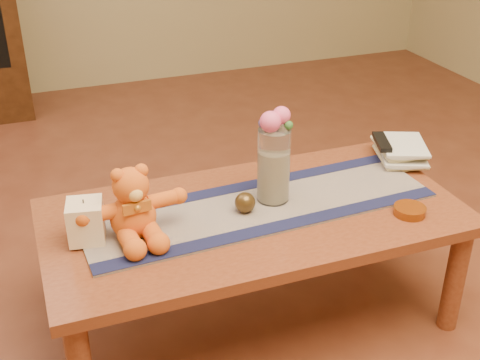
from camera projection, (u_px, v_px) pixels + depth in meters
name	position (u px, v px, depth m)	size (l,w,h in m)	color
floor	(253.00, 316.00, 2.31)	(5.50, 5.50, 0.00)	#582819
coffee_table_top	(254.00, 217.00, 2.11)	(1.40, 0.70, 0.04)	#612A17
table_leg_fr	(455.00, 279.00, 2.17)	(0.07, 0.07, 0.41)	#612A17
table_leg_bl	(59.00, 263.00, 2.25)	(0.07, 0.07, 0.41)	#612A17
table_leg_br	(368.00, 201.00, 2.65)	(0.07, 0.07, 0.41)	#612A17
persian_runner	(260.00, 206.00, 2.12)	(1.20, 0.35, 0.01)	#1C1A4B
runner_border_near	(279.00, 226.00, 2.00)	(1.20, 0.06, 0.00)	#13163A
runner_border_far	(243.00, 186.00, 2.23)	(1.20, 0.06, 0.00)	#13163A
teddy_bear	(132.00, 203.00, 1.91)	(0.33, 0.27, 0.22)	orange
pillar_candle	(86.00, 221.00, 1.91)	(0.11, 0.11, 0.13)	beige
candle_wick	(83.00, 201.00, 1.87)	(0.00, 0.00, 0.01)	black
glass_vase	(274.00, 165.00, 2.10)	(0.11, 0.11, 0.26)	silver
potpourri_fill	(273.00, 176.00, 2.11)	(0.09, 0.09, 0.18)	beige
rose_left	(270.00, 122.00, 2.00)	(0.07, 0.07, 0.07)	#EC538D
rose_right	(281.00, 115.00, 2.03)	(0.06, 0.06, 0.06)	#EC538D
blue_flower_back	(273.00, 117.00, 2.05)	(0.04, 0.04, 0.04)	#4C4BA3
blue_flower_side	(264.00, 123.00, 2.03)	(0.04, 0.04, 0.04)	#4C4BA3
leaf_sprig	(289.00, 125.00, 2.02)	(0.03, 0.03, 0.03)	#33662D
bronze_ball	(245.00, 202.00, 2.07)	(0.07, 0.07, 0.07)	#463217
book_bottom	(379.00, 158.00, 2.43)	(0.17, 0.22, 0.02)	#F7EFBF
book_lower	(381.00, 154.00, 2.42)	(0.16, 0.22, 0.02)	#F7EFBF
book_upper	(379.00, 149.00, 2.42)	(0.17, 0.22, 0.02)	#F7EFBF
book_top	(382.00, 145.00, 2.41)	(0.16, 0.22, 0.02)	#F7EFBF
tv_remote	(382.00, 142.00, 2.39)	(0.04, 0.16, 0.02)	black
amber_dish	(410.00, 210.00, 2.08)	(0.11, 0.11, 0.03)	#BF5914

